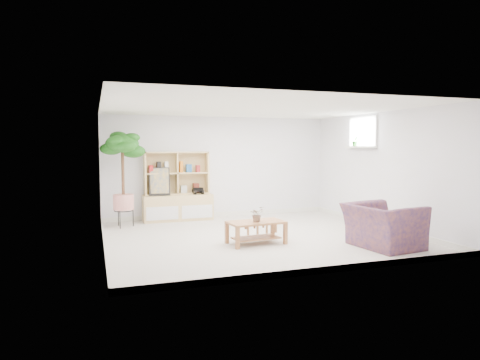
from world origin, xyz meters
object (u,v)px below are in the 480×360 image
object	(u,v)px
storage_unit	(178,186)
armchair	(383,223)
floor_tree	(123,179)
coffee_table	(256,233)

from	to	relation	value
storage_unit	armchair	xyz separation A→B (m)	(2.76, -3.75, -0.37)
floor_tree	coffee_table	bearing A→B (deg)	-48.58
storage_unit	armchair	world-z (taller)	storage_unit
storage_unit	floor_tree	xyz separation A→B (m)	(-1.23, -0.45, 0.22)
floor_tree	armchair	bearing A→B (deg)	-39.50
armchair	floor_tree	bearing A→B (deg)	43.61
coffee_table	floor_tree	xyz separation A→B (m)	(-2.07, 2.35, 0.81)
floor_tree	armchair	size ratio (longest dim) A/B	1.79
storage_unit	floor_tree	distance (m)	1.33
coffee_table	armchair	size ratio (longest dim) A/B	0.86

